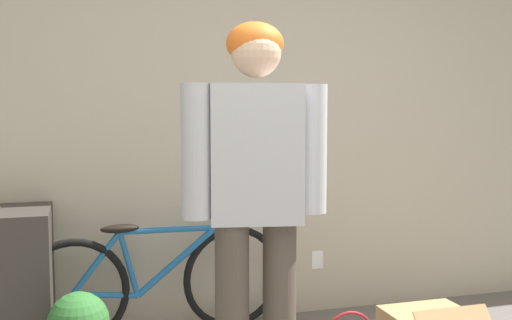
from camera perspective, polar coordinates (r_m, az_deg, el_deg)
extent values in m
cube|color=#B7AD99|center=(3.80, -1.90, 4.03)|extent=(8.00, 0.06, 2.60)
cube|color=white|center=(4.08, 5.86, -9.43)|extent=(0.08, 0.01, 0.12)
cylinder|color=#4C4238|center=(2.84, -2.28, -14.43)|extent=(0.16, 0.16, 0.84)
cylinder|color=#4C4238|center=(2.90, 2.23, -14.01)|extent=(0.16, 0.16, 0.84)
cube|color=#B2B2B7|center=(2.72, 0.00, 0.61)|extent=(0.45, 0.29, 0.63)
cylinder|color=#B2B2B7|center=(2.65, -5.71, 0.81)|extent=(0.13, 0.13, 0.60)
cylinder|color=#B2B2B7|center=(2.80, 5.40, 1.05)|extent=(0.13, 0.13, 0.60)
sphere|color=#DBB28E|center=(2.72, 0.00, 10.23)|extent=(0.23, 0.23, 0.23)
ellipsoid|color=orange|center=(2.74, -0.10, 11.03)|extent=(0.26, 0.24, 0.19)
torus|color=black|center=(3.59, -17.07, -12.15)|extent=(0.64, 0.10, 0.64)
torus|color=black|center=(3.77, -2.15, -11.08)|extent=(0.64, 0.10, 0.64)
cylinder|color=#1E609E|center=(3.61, -14.12, -12.37)|extent=(0.37, 0.07, 0.08)
cylinder|color=#1E609E|center=(3.56, -14.96, -9.46)|extent=(0.30, 0.06, 0.36)
cylinder|color=#1E609E|center=(3.59, -12.02, -9.67)|extent=(0.13, 0.05, 0.39)
cylinder|color=#1E609E|center=(3.64, -7.50, -9.50)|extent=(0.50, 0.08, 0.40)
cylinder|color=#1E609E|center=(3.59, -8.28, -6.59)|extent=(0.58, 0.08, 0.05)
cylinder|color=#1E609E|center=(3.72, -3.01, -8.79)|extent=(0.15, 0.05, 0.33)
cylinder|color=#1E609E|center=(3.66, -3.58, -5.95)|extent=(0.07, 0.04, 0.08)
cylinder|color=#1E609E|center=(3.66, -3.28, -5.47)|extent=(0.06, 0.46, 0.02)
ellipsoid|color=black|center=(3.53, -12.86, -6.39)|extent=(0.23, 0.10, 0.05)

